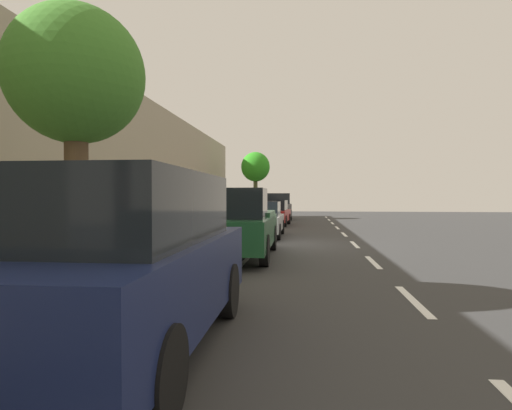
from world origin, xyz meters
name	(u,v)px	position (x,y,z in m)	size (l,w,h in m)	color
ground	(275,244)	(0.00, 0.00, 0.00)	(70.95, 70.95, 0.00)	#333333
sidewalk	(169,241)	(4.03, 0.00, 0.07)	(3.95, 44.34, 0.14)	#ADA69C
curb_edge	(222,241)	(1.98, 0.00, 0.07)	(0.16, 44.34, 0.14)	gray
lane_stripe_centre	(355,244)	(-2.87, -0.07, 0.00)	(0.14, 44.20, 0.01)	white
lane_stripe_bike_edge	(261,243)	(0.51, 0.00, 0.00)	(0.12, 44.34, 0.01)	white
building_facade	(112,160)	(6.26, 0.00, 3.11)	(0.50, 44.34, 6.23)	#9E947C
parked_suv_grey_nearest	(278,206)	(0.95, -17.09, 1.03)	(2.19, 4.81, 1.99)	slate
parked_sedan_red_second	(273,213)	(0.81, -10.16, 0.75)	(1.98, 4.47, 1.52)	maroon
parked_sedan_silver_mid	(261,219)	(0.79, -2.71, 0.75)	(1.84, 4.40, 1.52)	#B7BABF
parked_pickup_green_far	(237,226)	(0.83, 3.62, 0.90)	(2.08, 5.33, 1.95)	#1E512D
parked_suv_dark_blue_farthest	(128,259)	(0.87, 11.10, 1.03)	(2.00, 4.72, 1.99)	navy
bicycle_at_curb	(234,233)	(1.52, 0.00, 0.37)	(1.42, 1.07, 0.75)	black
cyclist_with_backpack	(230,215)	(1.74, -0.44, 1.03)	(0.51, 0.57, 1.70)	#C6B284
street_tree_near_cyclist	(255,168)	(2.82, -18.05, 4.04)	(2.27, 2.27, 5.13)	#484C2D
street_tree_mid_block	(76,79)	(2.82, 8.68, 3.73)	(2.33, 2.33, 4.85)	brown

